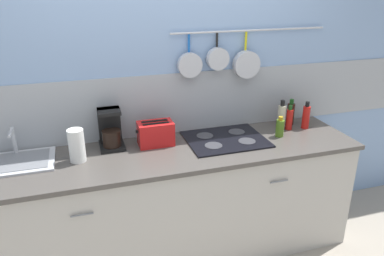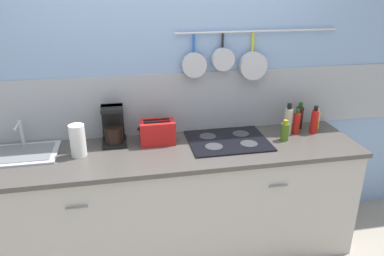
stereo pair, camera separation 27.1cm
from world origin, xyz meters
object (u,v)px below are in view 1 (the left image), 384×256
bottle_dish_soap (281,117)px  bottle_cooking_wine (307,115)px  bottle_vinegar (306,117)px  bottle_olive_oil (280,128)px  bottle_hot_sauce (291,113)px  paper_towel_roll (77,146)px  coffee_maker (110,131)px  bottle_sesame_oil (289,119)px  toaster (156,134)px

bottle_dish_soap → bottle_cooking_wine: bearing=12.0°
bottle_vinegar → bottle_cooking_wine: (0.07, 0.09, -0.02)m
bottle_olive_oil → bottle_cooking_wine: 0.40m
bottle_hot_sauce → bottle_dish_soap: bearing=-147.2°
bottle_olive_oil → bottle_dish_soap: bearing=56.8°
paper_towel_roll → bottle_cooking_wine: size_ratio=1.32×
coffee_maker → bottle_hot_sauce: coffee_maker is taller
bottle_sesame_oil → coffee_maker: bearing=175.9°
bottle_dish_soap → bottle_cooking_wine: 0.29m
bottle_olive_oil → bottle_vinegar: bottle_vinegar is taller
toaster → bottle_vinegar: (1.27, -0.04, 0.01)m
bottle_sesame_oil → bottle_vinegar: 0.15m
bottle_dish_soap → bottle_sesame_oil: (0.07, -0.01, -0.02)m
bottle_olive_oil → bottle_cooking_wine: (0.36, 0.18, 0.00)m
bottle_vinegar → paper_towel_roll: bearing=-178.0°
bottle_cooking_wine → bottle_hot_sauce: bearing=167.5°
bottle_dish_soap → bottle_cooking_wine: (0.29, 0.06, -0.04)m
bottle_dish_soap → bottle_hot_sauce: (0.14, 0.09, -0.01)m
coffee_maker → bottle_hot_sauce: 1.52m
paper_towel_roll → bottle_dish_soap: bottle_dish_soap is taller
coffee_maker → bottle_hot_sauce: (1.52, -0.01, -0.02)m
coffee_maker → bottle_cooking_wine: (1.66, -0.04, -0.04)m
bottle_hot_sauce → coffee_maker: bearing=179.8°
bottle_sesame_oil → bottle_vinegar: bottle_vinegar is taller
paper_towel_roll → bottle_hot_sauce: 1.77m
coffee_maker → toaster: size_ratio=1.03×
toaster → bottle_sesame_oil: (1.12, -0.03, 0.00)m
bottle_hot_sauce → paper_towel_roll: bearing=-174.1°
toaster → bottle_dish_soap: (1.05, -0.02, 0.02)m
bottle_sesame_oil → bottle_cooking_wine: (0.21, 0.07, -0.01)m
bottle_sesame_oil → bottle_dish_soap: bearing=174.1°
bottle_olive_oil → bottle_sesame_oil: size_ratio=0.79×
bottle_dish_soap → paper_towel_roll: bearing=-176.8°
bottle_olive_oil → bottle_hot_sauce: size_ratio=0.73×
paper_towel_roll → bottle_cooking_wine: 1.91m
bottle_dish_soap → bottle_vinegar: size_ratio=1.11×
bottle_hot_sauce → bottle_vinegar: bottle_vinegar is taller
paper_towel_roll → bottle_vinegar: (1.84, 0.06, -0.01)m
bottle_olive_oil → bottle_sesame_oil: bearing=36.5°
paper_towel_roll → bottle_olive_oil: paper_towel_roll is taller
paper_towel_roll → toaster: bearing=10.7°
bottle_dish_soap → coffee_maker: bearing=175.9°
bottle_dish_soap → bottle_cooking_wine: size_ratio=1.47×
bottle_cooking_wine → bottle_sesame_oil: bearing=-162.4°
bottle_sesame_oil → bottle_hot_sauce: bottle_hot_sauce is taller
bottle_hot_sauce → bottle_cooking_wine: bottle_hot_sauce is taller
bottle_olive_oil → bottle_vinegar: 0.31m
coffee_maker → bottle_sesame_oil: coffee_maker is taller
paper_towel_roll → bottle_cooking_wine: (1.91, 0.15, -0.04)m
coffee_maker → bottle_olive_oil: 1.32m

